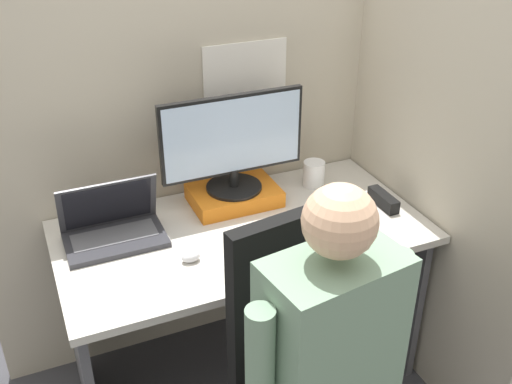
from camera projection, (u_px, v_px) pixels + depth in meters
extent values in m
cube|color=#B7AD99|center=(208.00, 172.00, 2.49)|extent=(1.85, 0.04, 1.58)
cube|color=white|center=(246.00, 97.00, 2.36)|extent=(0.35, 0.01, 0.43)
cube|color=#B7AD99|center=(412.00, 187.00, 2.37)|extent=(0.04, 1.34, 1.58)
cube|color=beige|center=(242.00, 232.00, 2.22)|extent=(1.35, 0.70, 0.03)
cube|color=#4C4C51|center=(81.00, 355.00, 2.18)|extent=(0.03, 0.59, 0.70)
cube|color=#4C4C51|center=(378.00, 271.00, 2.62)|extent=(0.03, 0.59, 0.70)
cube|color=orange|center=(234.00, 195.00, 2.37)|extent=(0.34, 0.23, 0.06)
cylinder|color=black|center=(234.00, 187.00, 2.35)|extent=(0.22, 0.22, 0.01)
cylinder|color=black|center=(234.00, 178.00, 2.33)|extent=(0.04, 0.04, 0.07)
cube|color=black|center=(232.00, 135.00, 2.25)|extent=(0.57, 0.02, 0.31)
cube|color=silver|center=(234.00, 136.00, 2.24)|extent=(0.54, 0.00, 0.29)
cube|color=#2D2D33|center=(116.00, 240.00, 2.13)|extent=(0.35, 0.21, 0.02)
cube|color=#5B5B60|center=(114.00, 235.00, 2.14)|extent=(0.30, 0.12, 0.00)
cube|color=#2D2D33|center=(108.00, 204.00, 2.13)|extent=(0.35, 0.08, 0.20)
cube|color=black|center=(108.00, 204.00, 2.13)|extent=(0.31, 0.07, 0.18)
ellipsoid|color=silver|center=(191.00, 257.00, 2.03)|extent=(0.07, 0.05, 0.04)
cube|color=black|center=(383.00, 200.00, 2.35)|extent=(0.05, 0.16, 0.05)
cone|color=orange|center=(257.00, 267.00, 1.97)|extent=(0.05, 0.12, 0.05)
cylinder|color=green|center=(248.00, 255.00, 2.03)|extent=(0.03, 0.02, 0.03)
cube|color=black|center=(296.00, 305.00, 1.75)|extent=(0.44, 0.11, 0.63)
cube|color=gray|center=(329.00, 349.00, 1.49)|extent=(0.37, 0.25, 0.54)
sphere|color=#D8A884|center=(340.00, 221.00, 1.31)|extent=(0.17, 0.17, 0.17)
cylinder|color=gray|center=(260.00, 383.00, 1.40)|extent=(0.07, 0.07, 0.43)
cylinder|color=gray|center=(391.00, 320.00, 1.59)|extent=(0.07, 0.07, 0.43)
cylinder|color=white|center=(314.00, 174.00, 2.48)|extent=(0.09, 0.09, 0.11)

